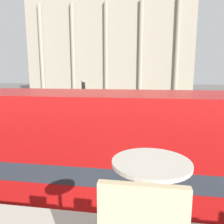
{
  "coord_description": "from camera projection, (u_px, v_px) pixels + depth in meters",
  "views": [
    {
      "loc": [
        0.96,
        -1.93,
        4.63
      ],
      "look_at": [
        -1.77,
        15.86,
        1.48
      ],
      "focal_mm": 35.0,
      "sensor_mm": 36.0,
      "label": 1
    }
  ],
  "objects": [
    {
      "name": "double_decker_bus",
      "position": [
        98.0,
        159.0,
        6.01
      ],
      "size": [
        11.27,
        2.67,
        4.15
      ],
      "rotation": [
        0.0,
        0.0,
        0.13
      ],
      "color": "black",
      "rests_on": "ground_plane"
    },
    {
      "name": "cafe_dining_table",
      "position": [
        151.0,
        185.0,
        1.68
      ],
      "size": [
        0.6,
        0.6,
        0.73
      ],
      "color": "#2D2D30",
      "rests_on": "cafe_floor_slab"
    },
    {
      "name": "plaza_building_left",
      "position": [
        112.0,
        45.0,
        51.63
      ],
      "size": [
        35.96,
        15.04,
        22.63
      ],
      "color": "#A39984",
      "rests_on": "ground_plane"
    },
    {
      "name": "traffic_light_near",
      "position": [
        57.0,
        110.0,
        14.03
      ],
      "size": [
        0.42,
        0.24,
        3.58
      ],
      "color": "black",
      "rests_on": "ground_plane"
    },
    {
      "name": "traffic_light_mid",
      "position": [
        83.0,
        96.0,
        20.71
      ],
      "size": [
        0.42,
        0.24,
        3.95
      ],
      "color": "black",
      "rests_on": "ground_plane"
    },
    {
      "name": "car_maroon",
      "position": [
        64.0,
        110.0,
        24.15
      ],
      "size": [
        4.2,
        1.93,
        1.35
      ],
      "rotation": [
        0.0,
        0.0,
        4.44
      ],
      "color": "black",
      "rests_on": "ground_plane"
    },
    {
      "name": "car_navy",
      "position": [
        91.0,
        101.0,
        31.63
      ],
      "size": [
        4.2,
        1.93,
        1.35
      ],
      "rotation": [
        0.0,
        0.0,
        1.13
      ],
      "color": "black",
      "rests_on": "ground_plane"
    },
    {
      "name": "pedestrian_olive",
      "position": [
        76.0,
        104.0,
        26.17
      ],
      "size": [
        0.32,
        0.32,
        1.79
      ],
      "rotation": [
        0.0,
        0.0,
        3.03
      ],
      "color": "#282B33",
      "rests_on": "ground_plane"
    },
    {
      "name": "pedestrian_white",
      "position": [
        113.0,
        108.0,
        23.58
      ],
      "size": [
        0.32,
        0.32,
        1.74
      ],
      "rotation": [
        0.0,
        0.0,
        1.75
      ],
      "color": "#282B33",
      "rests_on": "ground_plane"
    }
  ]
}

